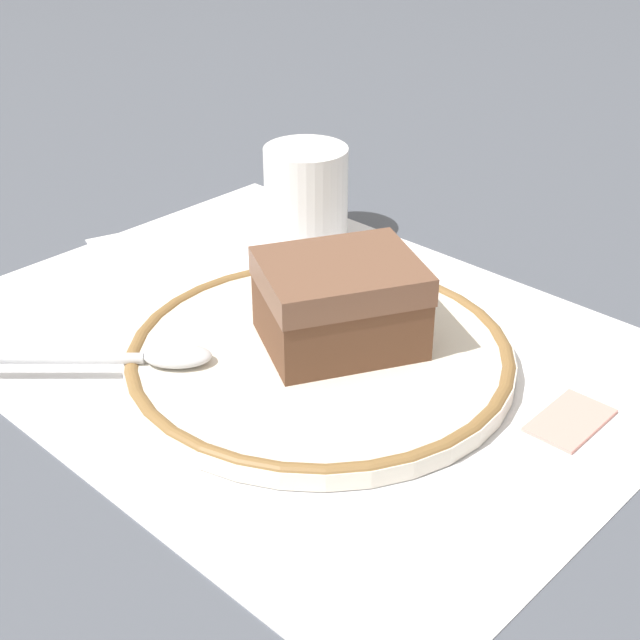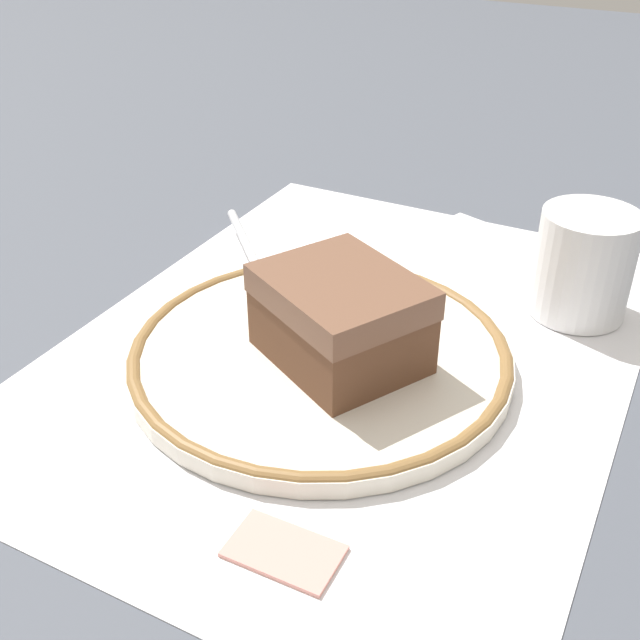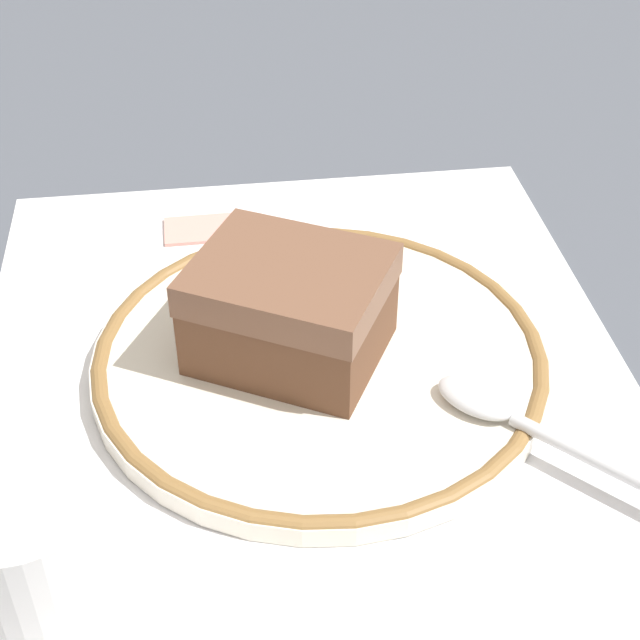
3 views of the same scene
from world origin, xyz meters
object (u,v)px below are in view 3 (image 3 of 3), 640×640
at_px(sugar_packet, 205,225).
at_px(cake_slice, 290,309).
at_px(plate, 320,357).
at_px(spoon, 520,421).
at_px(cup, 35,567).

bearing_deg(sugar_packet, cake_slice, 15.92).
bearing_deg(cake_slice, plate, 81.02).
distance_m(spoon, cup, 0.22).
xyz_separation_m(plate, cake_slice, (-0.00, -0.01, 0.03)).
bearing_deg(cup, plate, 136.94).
bearing_deg(cake_slice, sugar_packet, -164.08).
height_order(plate, sugar_packet, plate).
xyz_separation_m(plate, sugar_packet, (-0.14, -0.05, -0.00)).
relative_size(spoon, cup, 1.56).
distance_m(plate, spoon, 0.11).
relative_size(plate, cup, 3.24).
bearing_deg(cup, spoon, 107.88).
xyz_separation_m(spoon, cup, (0.07, -0.21, 0.02)).
height_order(plate, cup, cup).
distance_m(spoon, sugar_packet, 0.24).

